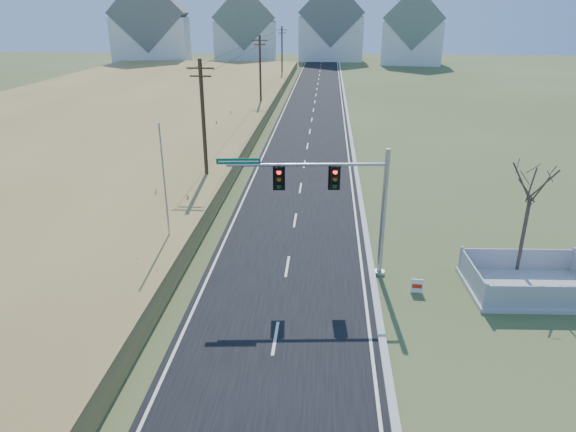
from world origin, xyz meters
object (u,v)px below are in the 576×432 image
object	(u,v)px
traffic_signal_mast	(345,199)
flagpole	(167,207)
fence_enclosure	(530,286)
bare_tree	(533,181)
open_sign	(417,286)

from	to	relation	value
traffic_signal_mast	flagpole	bearing A→B (deg)	166.88
fence_enclosure	traffic_signal_mast	bearing A→B (deg)	170.74
traffic_signal_mast	flagpole	distance (m)	8.94
traffic_signal_mast	fence_enclosure	world-z (taller)	traffic_signal_mast
traffic_signal_mast	bare_tree	world-z (taller)	traffic_signal_mast
traffic_signal_mast	open_sign	bearing A→B (deg)	-29.22
fence_enclosure	open_sign	distance (m)	5.19
flagpole	open_sign	bearing A→B (deg)	-12.40
flagpole	bare_tree	size ratio (longest dim) A/B	1.20
open_sign	bare_tree	world-z (taller)	bare_tree
open_sign	flagpole	size ratio (longest dim) A/B	0.10
fence_enclosure	flagpole	size ratio (longest dim) A/B	0.83
traffic_signal_mast	flagpole	size ratio (longest dim) A/B	1.11
open_sign	bare_tree	xyz separation A→B (m)	(5.17, 2.30, 4.36)
traffic_signal_mast	open_sign	xyz separation A→B (m)	(3.36, -1.48, -3.58)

